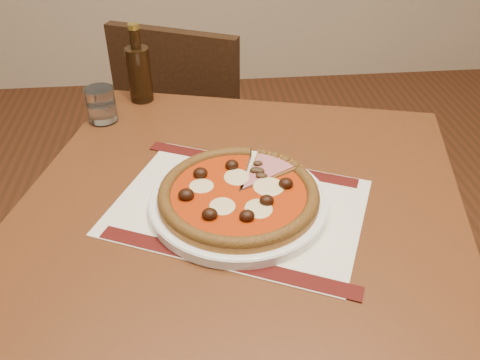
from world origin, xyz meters
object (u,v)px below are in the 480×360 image
chair_far (191,127)px  plate (239,202)px  pizza (238,194)px  water_glass (101,105)px  table (241,241)px  bottle (139,71)px

chair_far → plate: (0.08, -0.78, 0.28)m
pizza → water_glass: water_glass is taller
table → bottle: 0.50m
bottle → water_glass: bearing=-130.1°
chair_far → bottle: bearing=95.4°
chair_far → water_glass: bearing=89.7°
chair_far → pizza: size_ratio=2.94×
bottle → chair_far: bearing=71.1°
bottle → pizza: bearing=-66.3°
pizza → plate: bearing=49.9°
plate → pizza: (-0.00, -0.00, 0.02)m
chair_far → plate: 0.83m
water_glass → table: bearing=-48.9°
pizza → bottle: bearing=113.7°
pizza → bottle: bottle is taller
table → chair_far: bearing=96.9°
chair_far → water_glass: (-0.20, -0.43, 0.31)m
chair_far → bottle: size_ratio=4.43×
table → plate: plate is taller
pizza → bottle: size_ratio=1.50×
pizza → water_glass: (-0.28, 0.35, 0.01)m
table → chair_far: 0.78m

